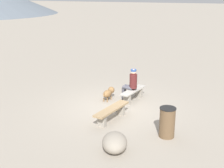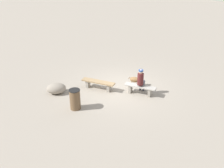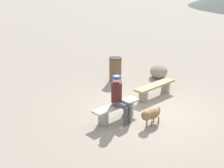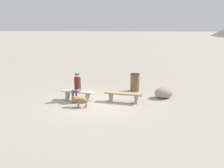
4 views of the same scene
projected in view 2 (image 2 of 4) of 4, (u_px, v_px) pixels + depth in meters
ground at (121, 89)px, 13.69m from camera, size 210.00×210.00×0.06m
bench_left at (98, 83)px, 13.43m from camera, size 1.84×0.68×0.46m
bench_right at (140, 88)px, 12.95m from camera, size 1.65×0.64×0.48m
seated_person at (141, 79)px, 12.82m from camera, size 0.38×0.65×1.36m
dog at (137, 80)px, 13.86m from camera, size 0.85×0.35×0.51m
trash_bin at (75, 99)px, 11.65m from camera, size 0.52×0.52×0.98m
boulder at (56, 88)px, 13.07m from camera, size 1.17×1.03×0.54m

